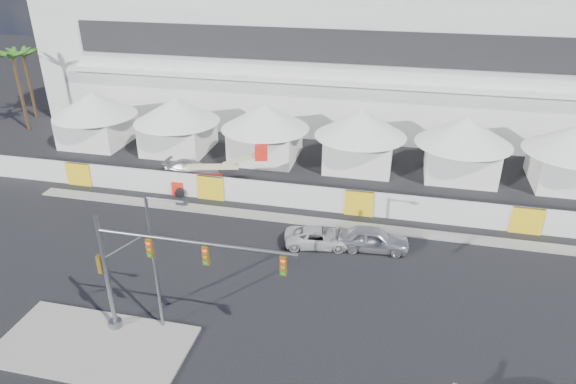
% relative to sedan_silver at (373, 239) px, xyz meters
% --- Properties ---
extents(ground, '(160.00, 160.00, 0.00)m').
position_rel_sedan_silver_xyz_m(ground, '(-7.44, -9.75, -0.83)').
color(ground, black).
rests_on(ground, ground).
extents(median_island, '(10.00, 5.00, 0.15)m').
position_rel_sedan_silver_xyz_m(median_island, '(-13.44, -12.75, -0.75)').
color(median_island, gray).
rests_on(median_island, ground).
extents(far_curb, '(80.00, 1.20, 0.12)m').
position_rel_sedan_silver_xyz_m(far_curb, '(12.56, 2.75, -0.77)').
color(far_curb, gray).
rests_on(far_curb, ground).
extents(stadium, '(80.00, 24.80, 21.98)m').
position_rel_sedan_silver_xyz_m(stadium, '(1.27, 31.76, 8.62)').
color(stadium, silver).
rests_on(stadium, ground).
extents(tent_row, '(53.40, 8.40, 5.40)m').
position_rel_sedan_silver_xyz_m(tent_row, '(-6.94, 14.25, 2.32)').
color(tent_row, white).
rests_on(tent_row, ground).
extents(hoarding_fence, '(70.00, 0.25, 2.00)m').
position_rel_sedan_silver_xyz_m(hoarding_fence, '(-1.44, 4.75, 0.17)').
color(hoarding_fence, silver).
rests_on(hoarding_fence, ground).
extents(palm_cluster, '(10.60, 10.60, 8.55)m').
position_rel_sedan_silver_xyz_m(palm_cluster, '(-40.91, 19.76, 6.06)').
color(palm_cluster, '#47331E').
rests_on(palm_cluster, ground).
extents(sedan_silver, '(2.22, 4.95, 1.65)m').
position_rel_sedan_silver_xyz_m(sedan_silver, '(0.00, 0.00, 0.00)').
color(sedan_silver, '#B9B9BE').
rests_on(sedan_silver, ground).
extents(pickup_curb, '(2.94, 5.01, 1.31)m').
position_rel_sedan_silver_xyz_m(pickup_curb, '(-3.68, -0.36, -0.17)').
color(pickup_curb, silver).
rests_on(pickup_curb, ground).
extents(lot_car_c, '(2.19, 5.04, 1.44)m').
position_rel_sedan_silver_xyz_m(lot_car_c, '(-16.72, 8.47, -0.10)').
color(lot_car_c, '#BCBBC1').
rests_on(lot_car_c, ground).
extents(traffic_mast, '(10.45, 0.68, 6.97)m').
position_rel_sedan_silver_xyz_m(traffic_mast, '(-10.70, -11.23, 3.27)').
color(traffic_mast, slate).
rests_on(traffic_mast, median_island).
extents(streetlight_median, '(2.22, 0.22, 8.01)m').
position_rel_sedan_silver_xyz_m(streetlight_median, '(-10.34, -10.55, 3.92)').
color(streetlight_median, gray).
rests_on(streetlight_median, median_island).
extents(boom_lift, '(8.19, 2.73, 4.05)m').
position_rel_sedan_silver_xyz_m(boom_lift, '(-14.29, 5.75, 0.26)').
color(boom_lift, red).
rests_on(boom_lift, ground).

